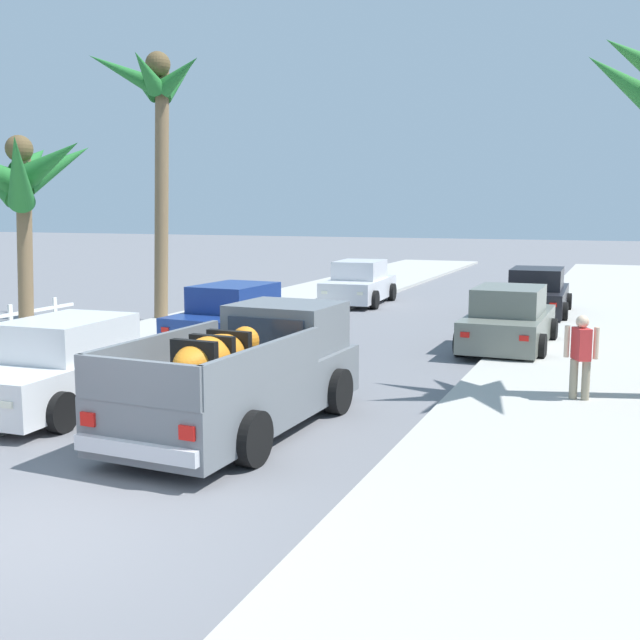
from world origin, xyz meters
The scene contains 14 objects.
ground_plane centered at (0.00, 0.00, 0.00)m, with size 160.00×160.00×0.00m, color slate.
sidewalk_left centered at (-5.19, 12.00, 0.06)m, with size 4.62×60.00×0.12m, color #B2AFA8.
sidewalk_right centered at (5.19, 12.00, 0.06)m, with size 4.62×60.00×0.12m, color #B2AFA8.
curb_left centered at (-4.28, 12.00, 0.05)m, with size 0.16×60.00×0.10m, color silver.
curb_right centered at (4.28, 12.00, 0.05)m, with size 0.16×60.00×0.10m, color silver.
pickup_truck centered at (0.33, 4.35, 0.81)m, with size 2.38×5.29×1.80m.
car_left_near centered at (-3.11, 4.35, 0.71)m, with size 2.12×4.30×1.54m.
car_right_near centered at (3.13, 18.92, 0.71)m, with size 2.11×4.30×1.54m.
car_left_mid centered at (3.15, 12.71, 0.71)m, with size 2.04×4.27×1.54m.
car_left_far centered at (-3.14, 20.02, 0.71)m, with size 2.21×4.34×1.54m.
car_right_far centered at (-3.25, 10.84, 0.71)m, with size 2.20×4.33×1.54m.
palm_tree_right_fore centered at (-7.42, 13.84, 6.25)m, with size 3.36×3.21×7.92m.
palm_tree_left_mid centered at (-6.31, 6.94, 4.08)m, with size 3.55×3.54×5.00m.
pedestrian centered at (5.09, 7.66, 0.91)m, with size 0.57×0.44×1.59m.
Camera 1 is at (5.77, -6.21, 3.41)m, focal length 43.71 mm.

